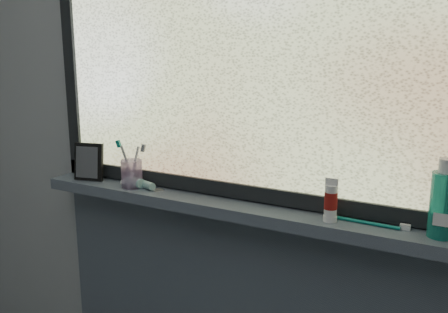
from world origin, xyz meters
TOP-DOWN VIEW (x-y plane):
  - wall_back at (0.00, 1.30)m, footprint 3.00×0.01m
  - windowsill at (0.00, 1.23)m, footprint 1.62×0.14m
  - window_pane at (0.00, 1.28)m, footprint 1.50×0.01m
  - frame_bottom at (0.00, 1.28)m, footprint 1.60×0.03m
  - frame_left at (-0.78, 1.28)m, footprint 0.05×0.03m
  - vanity_mirror at (-0.66, 1.22)m, footprint 0.13×0.08m
  - toothpaste_tube at (-0.42, 1.22)m, footprint 0.21×0.08m
  - toothbrush_cup at (-0.46, 1.22)m, footprint 0.10×0.10m
  - toothbrush_lying at (0.38, 1.24)m, footprint 0.23×0.03m
  - mouthwash_bottle at (0.58, 1.24)m, footprint 0.09×0.09m
  - cream_tube at (0.28, 1.21)m, footprint 0.05×0.05m

SIDE VIEW (x-z plane):
  - windowsill at x=0.00m, z-range 0.98..1.02m
  - toothbrush_lying at x=0.38m, z-range 1.02..1.04m
  - toothpaste_tube at x=-0.42m, z-range 1.02..1.06m
  - frame_bottom at x=0.00m, z-range 1.02..1.07m
  - toothbrush_cup at x=-0.46m, z-range 1.02..1.12m
  - cream_tube at x=0.28m, z-range 1.04..1.14m
  - vanity_mirror at x=-0.66m, z-range 1.02..1.16m
  - mouthwash_bottle at x=0.58m, z-range 1.04..1.22m
  - wall_back at x=0.00m, z-range 0.00..2.50m
  - frame_left at x=-0.78m, z-range 0.98..2.08m
  - window_pane at x=0.00m, z-range 1.03..2.03m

